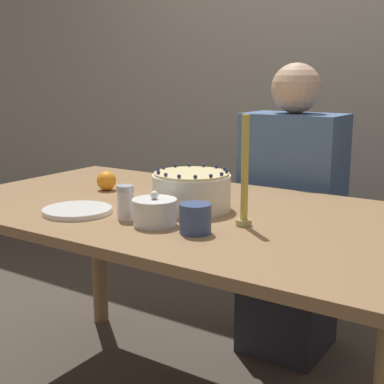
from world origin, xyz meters
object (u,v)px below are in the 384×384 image
at_px(candle, 245,181).
at_px(person_man_blue_shirt, 290,231).
at_px(cake, 192,191).
at_px(sugar_shaker, 125,202).
at_px(sugar_bowl, 155,212).

height_order(candle, person_man_blue_shirt, person_man_blue_shirt).
distance_m(candle, person_man_blue_shirt, 0.83).
distance_m(cake, person_man_blue_shirt, 0.71).
bearing_deg(cake, sugar_shaker, -113.91).
bearing_deg(candle, sugar_bowl, -148.86).
distance_m(sugar_bowl, sugar_shaker, 0.11).
bearing_deg(person_man_blue_shirt, sugar_bowl, 86.29).
bearing_deg(candle, sugar_shaker, -157.67).
height_order(cake, candle, candle).
xyz_separation_m(sugar_shaker, person_man_blue_shirt, (0.16, 0.87, -0.27)).
bearing_deg(sugar_bowl, candle, 31.14).
bearing_deg(sugar_shaker, person_man_blue_shirt, 79.37).
relative_size(candle, person_man_blue_shirt, 0.26).
bearing_deg(sugar_bowl, sugar_shaker, -179.12).
relative_size(sugar_bowl, candle, 0.41).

